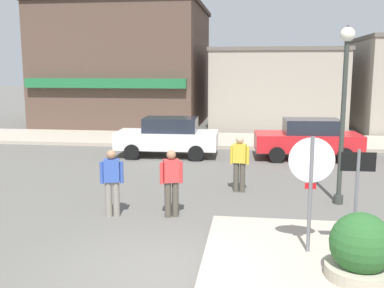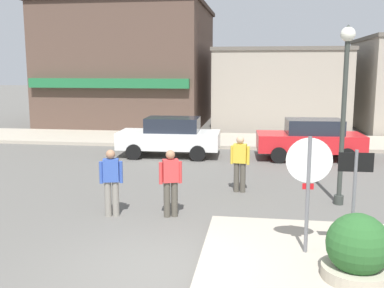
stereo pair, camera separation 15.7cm
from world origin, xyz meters
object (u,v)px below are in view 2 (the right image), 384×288
at_px(pedestrian_crossing_near, 240,162).
at_px(parked_car_nearest, 170,136).
at_px(stop_sign, 308,180).
at_px(planter, 357,254).
at_px(pedestrian_kerb_side, 171,181).
at_px(one_way_sign, 354,193).
at_px(lamp_post, 345,90).
at_px(pedestrian_crossing_far, 111,181).
at_px(parked_car_second, 311,139).

bearing_deg(pedestrian_crossing_near, parked_car_nearest, 121.35).
height_order(stop_sign, planter, stop_sign).
height_order(pedestrian_crossing_near, pedestrian_kerb_side, same).
relative_size(stop_sign, one_way_sign, 1.10).
bearing_deg(one_way_sign, lamp_post, 83.54).
xyz_separation_m(parked_car_nearest, pedestrian_crossing_far, (0.06, -7.46, 0.06)).
bearing_deg(parked_car_second, stop_sign, -96.63).
height_order(stop_sign, pedestrian_crossing_far, stop_sign).
bearing_deg(one_way_sign, stop_sign, 172.79).
distance_m(parked_car_nearest, pedestrian_kerb_side, 7.44).
bearing_deg(one_way_sign, pedestrian_crossing_far, 158.93).
relative_size(lamp_post, pedestrian_crossing_near, 2.82).
distance_m(stop_sign, lamp_post, 4.08).
height_order(lamp_post, parked_car_second, lamp_post).
bearing_deg(pedestrian_kerb_side, parked_car_nearest, 101.29).
bearing_deg(parked_car_nearest, planter, -63.75).
xyz_separation_m(stop_sign, planter, (0.70, -0.97, -0.96)).
height_order(one_way_sign, parked_car_second, one_way_sign).
relative_size(stop_sign, parked_car_nearest, 0.57).
distance_m(one_way_sign, parked_car_nearest, 10.76).
height_order(planter, parked_car_second, parked_car_second).
height_order(planter, pedestrian_kerb_side, pedestrian_kerb_side).
distance_m(planter, pedestrian_crossing_near, 5.80).
relative_size(parked_car_nearest, pedestrian_kerb_side, 2.51).
bearing_deg(pedestrian_kerb_side, pedestrian_crossing_far, -173.45).
height_order(lamp_post, pedestrian_crossing_near, lamp_post).
xyz_separation_m(stop_sign, lamp_post, (1.20, 3.62, 1.44)).
bearing_deg(parked_car_nearest, lamp_post, -45.61).
height_order(stop_sign, parked_car_nearest, stop_sign).
xyz_separation_m(lamp_post, pedestrian_crossing_far, (-5.52, -1.76, -2.09)).
xyz_separation_m(pedestrian_crossing_near, pedestrian_kerb_side, (-1.52, -2.41, 0.00)).
height_order(parked_car_nearest, pedestrian_crossing_near, pedestrian_crossing_near).
bearing_deg(one_way_sign, parked_car_nearest, 118.70).
distance_m(stop_sign, parked_car_second, 9.62).
xyz_separation_m(lamp_post, parked_car_nearest, (-5.58, 5.70, -2.15)).
height_order(lamp_post, pedestrian_kerb_side, lamp_post).
xyz_separation_m(pedestrian_crossing_near, pedestrian_crossing_far, (-2.92, -2.57, 0.00)).
relative_size(one_way_sign, parked_car_nearest, 0.52).
relative_size(lamp_post, parked_car_second, 1.11).
distance_m(parked_car_second, pedestrian_crossing_far, 9.39).
xyz_separation_m(one_way_sign, pedestrian_crossing_far, (-5.10, 1.96, -0.46)).
height_order(planter, parked_car_nearest, parked_car_nearest).
distance_m(one_way_sign, pedestrian_crossing_near, 5.05).
height_order(one_way_sign, lamp_post, lamp_post).
bearing_deg(parked_car_nearest, parked_car_second, 2.09).
bearing_deg(parked_car_nearest, one_way_sign, -61.30).
distance_m(stop_sign, planter, 1.53).
relative_size(planter, lamp_post, 0.27).
relative_size(stop_sign, pedestrian_kerb_side, 1.43).
relative_size(parked_car_second, pedestrian_crossing_far, 2.54).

